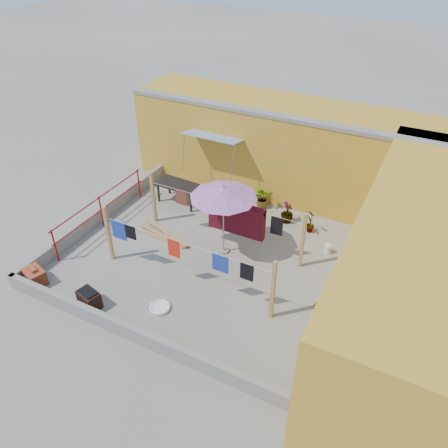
{
  "coord_description": "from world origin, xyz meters",
  "views": [
    {
      "loc": [
        4.95,
        -8.74,
        8.23
      ],
      "look_at": [
        0.3,
        0.3,
        1.08
      ],
      "focal_mm": 35.0,
      "sensor_mm": 36.0,
      "label": 1
    }
  ],
  "objects_px": {
    "plant_back_a": "(263,198)",
    "brazier": "(89,299)",
    "patio_umbrella": "(223,193)",
    "white_basin": "(160,307)",
    "brick_stack": "(35,276)",
    "water_jug_a": "(340,278)",
    "outdoor_table": "(179,186)",
    "water_jug_b": "(328,249)",
    "green_hose": "(349,252)"
  },
  "relations": [
    {
      "from": "plant_back_a",
      "to": "brazier",
      "type": "bearing_deg",
      "value": -108.06
    },
    {
      "from": "patio_umbrella",
      "to": "plant_back_a",
      "type": "bearing_deg",
      "value": 88.53
    },
    {
      "from": "white_basin",
      "to": "patio_umbrella",
      "type": "bearing_deg",
      "value": 82.67
    },
    {
      "from": "brick_stack",
      "to": "brazier",
      "type": "distance_m",
      "value": 1.93
    },
    {
      "from": "brazier",
      "to": "plant_back_a",
      "type": "relative_size",
      "value": 0.89
    },
    {
      "from": "brick_stack",
      "to": "water_jug_a",
      "type": "height_order",
      "value": "brick_stack"
    },
    {
      "from": "plant_back_a",
      "to": "outdoor_table",
      "type": "bearing_deg",
      "value": -158.65
    },
    {
      "from": "brick_stack",
      "to": "white_basin",
      "type": "bearing_deg",
      "value": 11.66
    },
    {
      "from": "outdoor_table",
      "to": "water_jug_a",
      "type": "xyz_separation_m",
      "value": [
        6.09,
        -1.53,
        -0.51
      ]
    },
    {
      "from": "white_basin",
      "to": "outdoor_table",
      "type": "bearing_deg",
      "value": 116.18
    },
    {
      "from": "patio_umbrella",
      "to": "white_basin",
      "type": "height_order",
      "value": "patio_umbrella"
    },
    {
      "from": "outdoor_table",
      "to": "white_basin",
      "type": "height_order",
      "value": "outdoor_table"
    },
    {
      "from": "patio_umbrella",
      "to": "outdoor_table",
      "type": "height_order",
      "value": "patio_umbrella"
    },
    {
      "from": "water_jug_b",
      "to": "green_hose",
      "type": "xyz_separation_m",
      "value": [
        0.59,
        0.28,
        -0.11
      ]
    },
    {
      "from": "outdoor_table",
      "to": "plant_back_a",
      "type": "xyz_separation_m",
      "value": [
        2.7,
        1.06,
        -0.29
      ]
    },
    {
      "from": "patio_umbrella",
      "to": "green_hose",
      "type": "distance_m",
      "value": 4.27
    },
    {
      "from": "brick_stack",
      "to": "outdoor_table",
      "type": "bearing_deg",
      "value": 76.23
    },
    {
      "from": "patio_umbrella",
      "to": "water_jug_a",
      "type": "distance_m",
      "value": 3.96
    },
    {
      "from": "brick_stack",
      "to": "white_basin",
      "type": "distance_m",
      "value": 3.65
    },
    {
      "from": "water_jug_a",
      "to": "plant_back_a",
      "type": "distance_m",
      "value": 4.27
    },
    {
      "from": "white_basin",
      "to": "green_hose",
      "type": "height_order",
      "value": "white_basin"
    },
    {
      "from": "patio_umbrella",
      "to": "water_jug_a",
      "type": "xyz_separation_m",
      "value": [
        3.46,
        0.23,
        -1.91
      ]
    },
    {
      "from": "white_basin",
      "to": "plant_back_a",
      "type": "xyz_separation_m",
      "value": [
        0.44,
        5.66,
        0.32
      ]
    },
    {
      "from": "brick_stack",
      "to": "water_jug_a",
      "type": "xyz_separation_m",
      "value": [
        7.4,
        3.82,
        -0.08
      ]
    },
    {
      "from": "brick_stack",
      "to": "plant_back_a",
      "type": "distance_m",
      "value": 7.56
    },
    {
      "from": "water_jug_a",
      "to": "water_jug_b",
      "type": "height_order",
      "value": "water_jug_a"
    },
    {
      "from": "water_jug_a",
      "to": "brick_stack",
      "type": "bearing_deg",
      "value": -152.72
    },
    {
      "from": "brick_stack",
      "to": "water_jug_b",
      "type": "relative_size",
      "value": 2.18
    },
    {
      "from": "patio_umbrella",
      "to": "plant_back_a",
      "type": "xyz_separation_m",
      "value": [
        0.07,
        2.81,
        -1.69
      ]
    },
    {
      "from": "patio_umbrella",
      "to": "water_jug_b",
      "type": "height_order",
      "value": "patio_umbrella"
    },
    {
      "from": "patio_umbrella",
      "to": "brazier",
      "type": "distance_m",
      "value": 4.49
    },
    {
      "from": "patio_umbrella",
      "to": "water_jug_b",
      "type": "bearing_deg",
      "value": 25.8
    },
    {
      "from": "brazier",
      "to": "water_jug_a",
      "type": "height_order",
      "value": "brazier"
    },
    {
      "from": "brazier",
      "to": "water_jug_b",
      "type": "distance_m",
      "value": 6.9
    },
    {
      "from": "patio_umbrella",
      "to": "water_jug_b",
      "type": "xyz_separation_m",
      "value": [
        2.8,
        1.35,
        -1.91
      ]
    },
    {
      "from": "patio_umbrella",
      "to": "water_jug_a",
      "type": "relative_size",
      "value": 6.87
    },
    {
      "from": "outdoor_table",
      "to": "brick_stack",
      "type": "bearing_deg",
      "value": -103.77
    },
    {
      "from": "patio_umbrella",
      "to": "water_jug_a",
      "type": "height_order",
      "value": "patio_umbrella"
    },
    {
      "from": "water_jug_b",
      "to": "brazier",
      "type": "bearing_deg",
      "value": -134.27
    },
    {
      "from": "outdoor_table",
      "to": "green_hose",
      "type": "relative_size",
      "value": 3.48
    },
    {
      "from": "brazier",
      "to": "white_basin",
      "type": "relative_size",
      "value": 1.21
    },
    {
      "from": "white_basin",
      "to": "brick_stack",
      "type": "bearing_deg",
      "value": -168.34
    },
    {
      "from": "patio_umbrella",
      "to": "green_hose",
      "type": "height_order",
      "value": "patio_umbrella"
    },
    {
      "from": "brazier",
      "to": "water_jug_b",
      "type": "xyz_separation_m",
      "value": [
        4.81,
        4.94,
        -0.11
      ]
    },
    {
      "from": "brazier",
      "to": "water_jug_b",
      "type": "height_order",
      "value": "brazier"
    },
    {
      "from": "brazier",
      "to": "white_basin",
      "type": "bearing_deg",
      "value": 24.04
    },
    {
      "from": "brick_stack",
      "to": "patio_umbrella",
      "type": "bearing_deg",
      "value": 42.31
    },
    {
      "from": "plant_back_a",
      "to": "brick_stack",
      "type": "bearing_deg",
      "value": -122.09
    },
    {
      "from": "patio_umbrella",
      "to": "brazier",
      "type": "relative_size",
      "value": 3.51
    },
    {
      "from": "brazier",
      "to": "patio_umbrella",
      "type": "bearing_deg",
      "value": 60.66
    }
  ]
}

